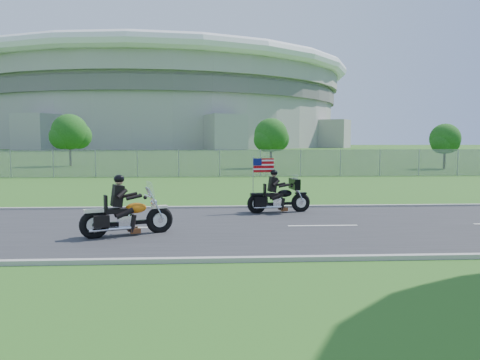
{
  "coord_description": "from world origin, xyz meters",
  "views": [
    {
      "loc": [
        0.59,
        -14.35,
        2.75
      ],
      "look_at": [
        1.39,
        0.0,
        1.5
      ],
      "focal_mm": 35.0,
      "sensor_mm": 36.0,
      "label": 1
    }
  ],
  "objects": [
    {
      "name": "fence",
      "position": [
        -5.0,
        20.0,
        1.0
      ],
      "size": [
        60.0,
        0.03,
        2.0
      ],
      "primitive_type": "cube",
      "color": "gray",
      "rests_on": "ground"
    },
    {
      "name": "tree_fence_far",
      "position": [
        22.04,
        28.03,
        2.64
      ],
      "size": [
        3.08,
        2.87,
        4.2
      ],
      "color": "#382316",
      "rests_on": "ground"
    },
    {
      "name": "motorcycle_follow",
      "position": [
        2.99,
        2.81,
        0.56
      ],
      "size": [
        2.43,
        0.9,
        2.03
      ],
      "rotation": [
        0.0,
        0.0,
        0.14
      ],
      "color": "black",
      "rests_on": "ground"
    },
    {
      "name": "curb_north",
      "position": [
        0.0,
        4.05,
        0.05
      ],
      "size": [
        120.0,
        0.18,
        0.12
      ],
      "primitive_type": "cube",
      "color": "#9E9B93",
      "rests_on": "ground"
    },
    {
      "name": "ground",
      "position": [
        0.0,
        0.0,
        0.0
      ],
      "size": [
        420.0,
        420.0,
        0.0
      ],
      "primitive_type": "plane",
      "color": "#2F5A1C",
      "rests_on": "ground"
    },
    {
      "name": "road",
      "position": [
        0.0,
        0.0,
        0.02
      ],
      "size": [
        120.0,
        8.0,
        0.04
      ],
      "primitive_type": "cube",
      "color": "#28282B",
      "rests_on": "ground"
    },
    {
      "name": "stadium",
      "position": [
        -20.0,
        170.0,
        15.58
      ],
      "size": [
        140.4,
        140.4,
        29.2
      ],
      "color": "#A3A099",
      "rests_on": "ground"
    },
    {
      "name": "tree_fence_mid",
      "position": [
        -13.95,
        34.04,
        3.3
      ],
      "size": [
        3.96,
        3.69,
        5.3
      ],
      "color": "#382316",
      "rests_on": "ground"
    },
    {
      "name": "motorcycle_lead",
      "position": [
        -1.9,
        -1.14,
        0.56
      ],
      "size": [
        2.52,
        1.31,
        1.79
      ],
      "rotation": [
        0.0,
        0.0,
        0.39
      ],
      "color": "black",
      "rests_on": "ground"
    },
    {
      "name": "tree_fence_near",
      "position": [
        6.04,
        30.04,
        2.97
      ],
      "size": [
        3.52,
        3.28,
        4.75
      ],
      "color": "#382316",
      "rests_on": "ground"
    },
    {
      "name": "curb_south",
      "position": [
        0.0,
        -4.05,
        0.05
      ],
      "size": [
        120.0,
        0.18,
        0.12
      ],
      "primitive_type": "cube",
      "color": "#9E9B93",
      "rests_on": "ground"
    }
  ]
}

